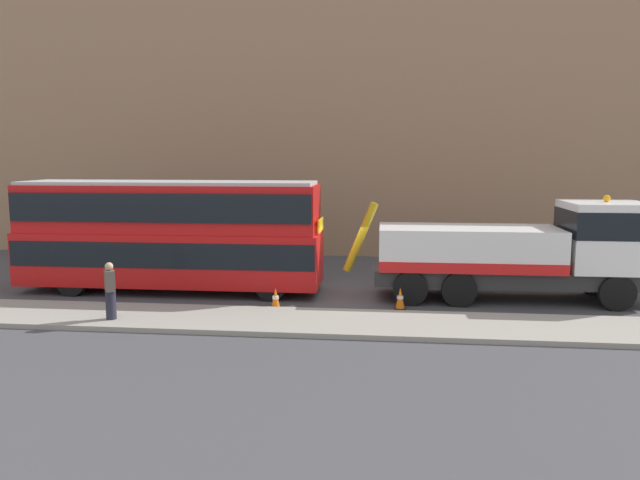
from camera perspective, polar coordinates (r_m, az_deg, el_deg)
ground_plane at (r=21.94m, az=2.66°, el=-5.07°), size 120.00×120.00×0.00m
near_kerb at (r=17.86m, az=1.79°, el=-7.87°), size 60.00×2.80×0.15m
building_facade at (r=30.28m, az=3.85°, el=13.87°), size 60.00×1.50×16.00m
recovery_tow_truck at (r=21.67m, az=18.54°, el=-0.91°), size 10.15×2.70×3.67m
double_decker_bus at (r=22.50m, az=-14.05°, el=0.80°), size 11.06×2.62×4.06m
pedestrian_onlooker at (r=18.82m, az=-19.32°, el=-4.64°), size 0.44×0.48×1.71m
traffic_cone_near_bus at (r=19.63m, az=-4.25°, el=-5.63°), size 0.36×0.36×0.72m
traffic_cone_midway at (r=19.77m, az=7.63°, el=-5.58°), size 0.36×0.36×0.72m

